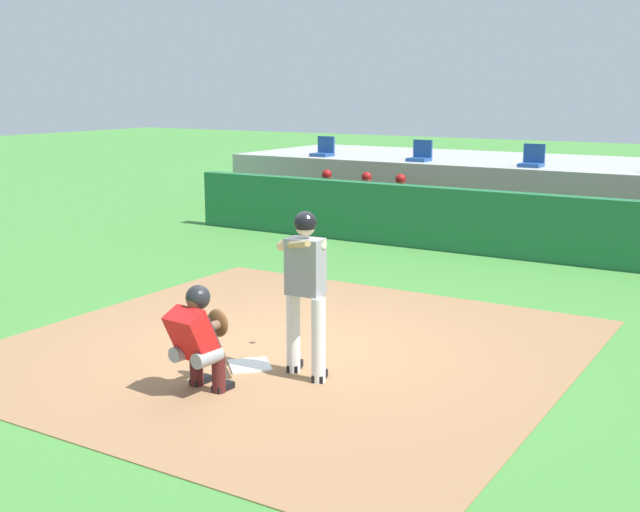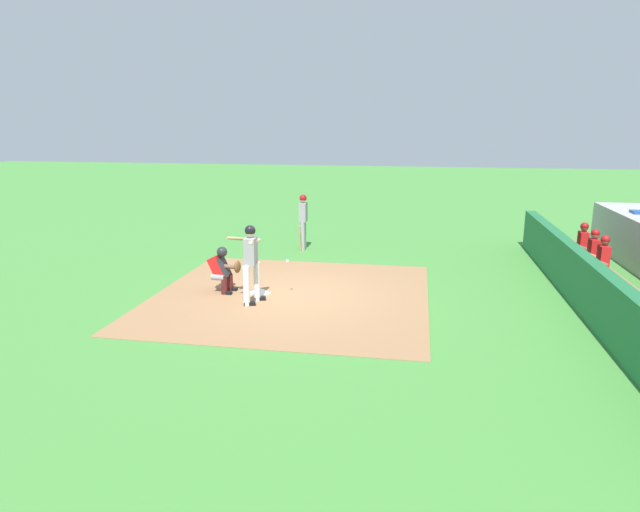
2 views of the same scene
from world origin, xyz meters
name	(u,v)px [view 2 (image 2 of 2)]	position (x,y,z in m)	size (l,w,h in m)	color
ground_plane	(291,296)	(0.00, 0.00, 0.00)	(80.00, 80.00, 0.00)	#428438
dirt_infield	(291,295)	(0.00, 0.00, 0.01)	(6.40, 6.40, 0.01)	#936B47
home_plate	(258,293)	(0.00, -0.80, 0.02)	(0.44, 0.44, 0.02)	white
batter_at_plate	(251,259)	(0.69, -0.74, 1.04)	(0.73, 0.72, 1.80)	silver
catcher_crouched	(223,268)	(0.01, -1.66, 0.61)	(0.51, 1.98, 1.13)	gray
on_deck_batter	(303,218)	(-4.78, -0.71, 1.02)	(0.58, 0.23, 1.79)	#99999E
dugout_wall	(586,286)	(0.00, 6.50, 0.60)	(13.00, 0.30, 1.20)	#1E6638
dugout_bench	(634,305)	(0.00, 7.50, 0.23)	(11.80, 0.44, 0.45)	olive
dugout_player_0	(578,244)	(-3.96, 7.34, 0.67)	(0.49, 0.70, 1.30)	#939399
dugout_player_1	(588,252)	(-2.97, 7.34, 0.67)	(0.49, 0.70, 1.30)	#939399
dugout_player_2	(598,260)	(-2.17, 7.34, 0.67)	(0.49, 0.70, 1.30)	#939399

